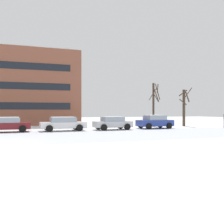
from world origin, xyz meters
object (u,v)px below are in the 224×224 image
parked_car_white (63,124)px  parked_car_blue (155,122)px  parked_car_maroon (7,124)px  parked_car_silver (113,123)px

parked_car_white → parked_car_blue: parked_car_blue is taller
parked_car_maroon → parked_car_silver: size_ratio=1.04×
parked_car_white → parked_car_maroon: bearing=178.1°
parked_car_silver → parked_car_maroon: bearing=178.6°
parked_car_white → parked_car_silver: size_ratio=1.12×
parked_car_maroon → parked_car_white: 4.99m
parked_car_maroon → parked_car_blue: (14.96, 0.10, 0.05)m
parked_car_white → parked_car_blue: (9.97, 0.26, 0.05)m
parked_car_maroon → parked_car_white: bearing=-1.9°
parked_car_silver → parked_car_blue: (4.99, 0.33, 0.05)m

